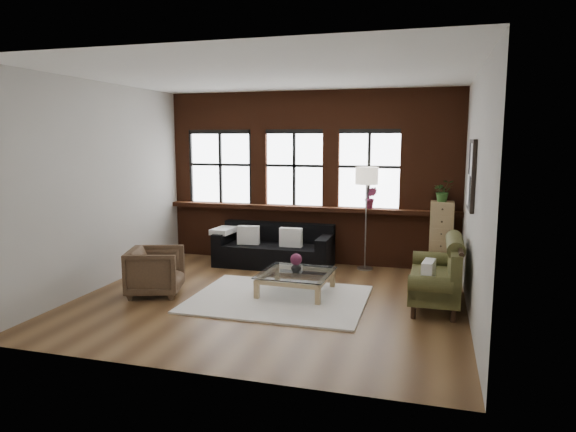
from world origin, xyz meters
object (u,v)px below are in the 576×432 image
(coffee_table, at_px, (296,283))
(floor_lamp, at_px, (366,215))
(vase, at_px, (296,267))
(vintage_settee, at_px, (434,272))
(drawer_chest, at_px, (441,238))
(dark_sofa, at_px, (274,246))
(armchair, at_px, (156,271))

(coffee_table, xyz_separation_m, floor_lamp, (0.80, 1.77, 0.83))
(coffee_table, distance_m, vase, 0.25)
(vintage_settee, distance_m, drawer_chest, 1.74)
(dark_sofa, relative_size, armchair, 2.72)
(dark_sofa, distance_m, floor_lamp, 1.77)
(drawer_chest, bearing_deg, armchair, -149.35)
(armchair, bearing_deg, drawer_chest, -77.10)
(vase, height_order, drawer_chest, drawer_chest)
(armchair, distance_m, floor_lamp, 3.75)
(drawer_chest, height_order, floor_lamp, floor_lamp)
(dark_sofa, bearing_deg, coffee_table, -61.44)
(vase, relative_size, floor_lamp, 0.08)
(vintage_settee, xyz_separation_m, floor_lamp, (-1.20, 1.66, 0.54))
(vintage_settee, height_order, floor_lamp, floor_lamp)
(drawer_chest, bearing_deg, vase, -138.69)
(vintage_settee, distance_m, vase, 2.01)
(vintage_settee, bearing_deg, coffee_table, -176.81)
(armchair, height_order, floor_lamp, floor_lamp)
(armchair, distance_m, drawer_chest, 4.80)
(vase, xyz_separation_m, drawer_chest, (2.10, 1.84, 0.21))
(dark_sofa, xyz_separation_m, coffee_table, (0.84, -1.54, -0.22))
(vintage_settee, height_order, armchair, vintage_settee)
(dark_sofa, height_order, drawer_chest, drawer_chest)
(dark_sofa, xyz_separation_m, floor_lamp, (1.65, 0.23, 0.61))
(drawer_chest, bearing_deg, dark_sofa, -174.18)
(dark_sofa, xyz_separation_m, drawer_chest, (2.94, 0.30, 0.25))
(dark_sofa, relative_size, floor_lamp, 1.07)
(vintage_settee, xyz_separation_m, armchair, (-4.03, -0.71, -0.10))
(vintage_settee, height_order, vase, vintage_settee)
(coffee_table, bearing_deg, vintage_settee, 3.19)
(armchair, bearing_deg, vase, -91.24)
(dark_sofa, relative_size, vase, 13.27)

